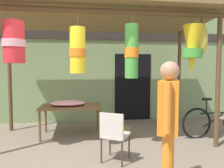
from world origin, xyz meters
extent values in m
plane|color=#756656|center=(0.00, 0.00, 0.00)|extent=(30.00, 30.00, 0.00)
cube|color=#7A9360|center=(0.00, 2.59, 2.04)|extent=(11.66, 0.25, 4.07)
cube|color=#2D2823|center=(0.00, 2.45, 2.52)|extent=(10.49, 0.04, 0.24)
cube|color=black|center=(1.48, 2.46, 1.00)|extent=(1.10, 0.03, 2.00)
cylinder|color=brown|center=(2.61, 0.00, 1.28)|extent=(0.09, 0.09, 2.57)
cylinder|color=brown|center=(-1.81, 1.71, 1.28)|extent=(0.09, 0.09, 2.57)
cylinder|color=brown|center=(2.61, 1.71, 1.28)|extent=(0.09, 0.09, 2.57)
cylinder|color=brown|center=(0.40, 0.00, 2.57)|extent=(4.62, 0.10, 0.10)
cylinder|color=brown|center=(0.40, 1.71, 2.72)|extent=(4.62, 0.10, 0.10)
cube|color=olive|center=(0.40, 0.86, 2.69)|extent=(4.92, 2.22, 0.28)
cylinder|color=brown|center=(-1.19, 0.09, 2.44)|extent=(0.01, 0.01, 0.15)
cylinder|color=red|center=(-1.19, 0.09, 2.01)|extent=(0.36, 0.36, 0.72)
cylinder|color=pink|center=(-1.19, 0.09, 1.98)|extent=(0.39, 0.39, 0.13)
cylinder|color=brown|center=(-0.10, 0.00, 2.39)|extent=(0.01, 0.01, 0.24)
cylinder|color=yellow|center=(-0.10, 0.00, 1.87)|extent=(0.27, 0.27, 0.81)
cylinder|color=orange|center=(-0.10, 0.00, 1.83)|extent=(0.29, 0.29, 0.15)
cylinder|color=brown|center=(0.89, 0.08, 2.44)|extent=(0.01, 0.01, 0.15)
cylinder|color=green|center=(0.89, 0.08, 1.87)|extent=(0.25, 0.25, 1.00)
cylinder|color=orange|center=(0.89, 0.08, 1.84)|extent=(0.27, 0.27, 0.18)
cylinder|color=brown|center=(2.05, 0.01, 2.44)|extent=(0.01, 0.01, 0.14)
cone|color=yellow|center=(2.05, 0.01, 1.90)|extent=(0.35, 0.35, 0.95)
cylinder|color=green|center=(2.05, 0.01, 1.84)|extent=(0.38, 0.38, 0.17)
cylinder|color=#4C3D23|center=(2.26, 0.06, 2.47)|extent=(0.02, 0.02, 0.08)
ellipsoid|color=gold|center=(2.26, 0.06, 2.12)|extent=(0.27, 0.23, 0.63)
cube|color=brown|center=(-0.29, 1.11, 0.68)|extent=(1.37, 0.82, 0.04)
cylinder|color=brown|center=(-0.93, 0.75, 0.33)|extent=(0.05, 0.05, 0.66)
cylinder|color=brown|center=(0.34, 0.75, 0.33)|extent=(0.05, 0.05, 0.66)
cylinder|color=brown|center=(-0.93, 1.47, 0.33)|extent=(0.05, 0.05, 0.66)
cylinder|color=brown|center=(0.34, 1.47, 0.33)|extent=(0.05, 0.05, 0.66)
ellipsoid|color=pink|center=(-0.37, 1.11, 0.76)|extent=(0.79, 0.55, 0.11)
ellipsoid|color=yellow|center=(-0.25, 1.06, 0.77)|extent=(0.36, 0.28, 0.08)
cube|color=beige|center=(0.52, -0.38, 0.44)|extent=(0.55, 0.55, 0.04)
cube|color=beige|center=(0.43, -0.53, 0.64)|extent=(0.36, 0.23, 0.40)
cylinder|color=#333338|center=(0.77, -0.31, 0.22)|extent=(0.03, 0.03, 0.44)
cylinder|color=#333338|center=(0.46, -0.13, 0.22)|extent=(0.03, 0.03, 0.44)
cylinder|color=#333338|center=(0.59, -0.62, 0.22)|extent=(0.03, 0.03, 0.44)
cylinder|color=#333338|center=(0.28, -0.44, 0.22)|extent=(0.03, 0.03, 0.44)
cylinder|color=olive|center=(0.85, 0.87, 0.11)|extent=(0.41, 0.41, 0.21)
torus|color=black|center=(2.50, 0.55, 0.33)|extent=(0.71, 0.09, 0.71)
cylinder|color=black|center=(3.02, 0.58, 0.55)|extent=(0.88, 0.09, 0.04)
cylinder|color=black|center=(2.92, 0.57, 0.38)|extent=(0.50, 0.07, 0.31)
cylinder|color=black|center=(2.73, 0.56, 0.71)|extent=(0.03, 0.03, 0.30)
cube|color=black|center=(2.73, 0.56, 0.87)|extent=(0.20, 0.09, 0.05)
cylinder|color=orange|center=(1.02, -1.41, 0.40)|extent=(0.13, 0.13, 0.80)
cube|color=orange|center=(0.98, -1.49, 1.10)|extent=(0.38, 0.46, 0.60)
cylinder|color=orange|center=(0.87, -1.72, 1.13)|extent=(0.08, 0.08, 0.54)
cylinder|color=orange|center=(1.09, -1.26, 1.13)|extent=(0.08, 0.08, 0.54)
sphere|color=tan|center=(0.98, -1.49, 1.52)|extent=(0.22, 0.22, 0.22)
camera|label=1|loc=(0.00, -3.81, 1.53)|focal=33.93mm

